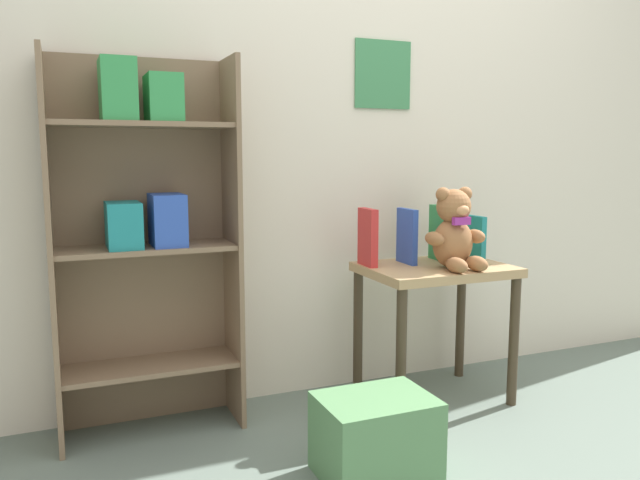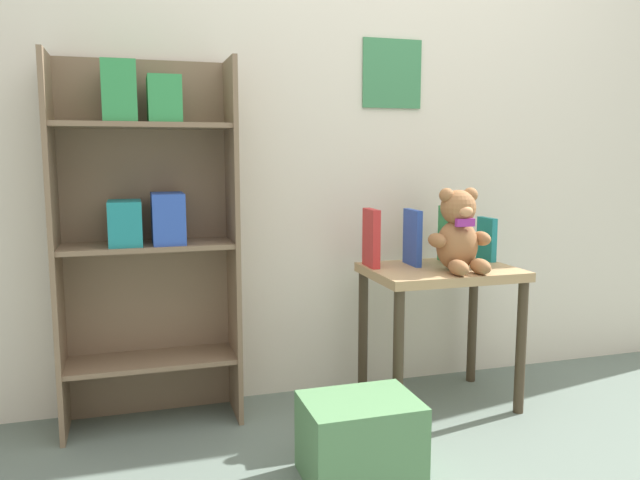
# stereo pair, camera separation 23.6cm
# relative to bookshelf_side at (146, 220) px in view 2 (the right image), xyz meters

# --- Properties ---
(wall_back) EXTENTS (4.80, 0.07, 2.50)m
(wall_back) POSITION_rel_bookshelf_side_xyz_m (0.90, 0.14, 0.48)
(wall_back) COLOR silver
(wall_back) RESTS_ON ground_plane
(bookshelf_side) EXTENTS (0.64, 0.25, 1.36)m
(bookshelf_side) POSITION_rel_bookshelf_side_xyz_m (0.00, 0.00, 0.00)
(bookshelf_side) COLOR #7F664C
(bookshelf_side) RESTS_ON ground_plane
(display_table) EXTENTS (0.58, 0.42, 0.56)m
(display_table) POSITION_rel_bookshelf_side_xyz_m (1.12, -0.18, -0.30)
(display_table) COLOR tan
(display_table) RESTS_ON ground_plane
(teddy_bear) EXTENTS (0.24, 0.22, 0.32)m
(teddy_bear) POSITION_rel_bookshelf_side_xyz_m (1.15, -0.26, -0.06)
(teddy_bear) COLOR #99663D
(teddy_bear) RESTS_ON display_table
(book_standing_red) EXTENTS (0.04, 0.13, 0.23)m
(book_standing_red) POSITION_rel_bookshelf_side_xyz_m (0.86, -0.08, -0.09)
(book_standing_red) COLOR red
(book_standing_red) RESTS_ON display_table
(book_standing_blue) EXTENTS (0.03, 0.14, 0.23)m
(book_standing_blue) POSITION_rel_bookshelf_side_xyz_m (1.03, -0.09, -0.10)
(book_standing_blue) COLOR #2D51B7
(book_standing_blue) RESTS_ON display_table
(book_standing_green) EXTENTS (0.04, 0.14, 0.23)m
(book_standing_green) POSITION_rel_bookshelf_side_xyz_m (1.21, -0.08, -0.09)
(book_standing_green) COLOR #33934C
(book_standing_green) RESTS_ON display_table
(book_standing_teal) EXTENTS (0.03, 0.12, 0.18)m
(book_standing_teal) POSITION_rel_bookshelf_side_xyz_m (1.38, -0.09, -0.12)
(book_standing_teal) COLOR teal
(book_standing_teal) RESTS_ON display_table
(storage_bin) EXTENTS (0.35, 0.27, 0.26)m
(storage_bin) POSITION_rel_bookshelf_side_xyz_m (0.60, -0.64, -0.64)
(storage_bin) COLOR #568956
(storage_bin) RESTS_ON ground_plane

